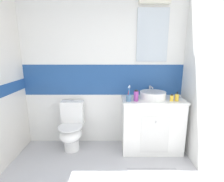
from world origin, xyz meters
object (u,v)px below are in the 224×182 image
at_px(sink_basin, 153,95).
at_px(soap_dispenser, 177,98).
at_px(toothbrush_cup, 129,98).
at_px(mouthwash_bottle, 136,96).
at_px(toilet, 72,128).
at_px(perfume_flask_small, 172,98).

height_order(sink_basin, soap_dispenser, sink_basin).
bearing_deg(sink_basin, toothbrush_cup, -158.60).
distance_m(soap_dispenser, mouthwash_bottle, 0.59).
relative_size(sink_basin, soap_dispenser, 3.10).
height_order(toilet, soap_dispenser, soap_dispenser).
bearing_deg(perfume_flask_small, toothbrush_cup, 179.99).
bearing_deg(toilet, toothbrush_cup, -9.13).
bearing_deg(sink_basin, perfume_flask_small, -31.93).
height_order(toothbrush_cup, soap_dispenser, toothbrush_cup).
distance_m(mouthwash_bottle, perfume_flask_small, 0.52).
distance_m(toothbrush_cup, mouthwash_bottle, 0.11).
height_order(sink_basin, toilet, sink_basin).
xyz_separation_m(sink_basin, mouthwash_bottle, (-0.28, -0.14, 0.02)).
bearing_deg(perfume_flask_small, sink_basin, 148.07).
relative_size(sink_basin, mouthwash_bottle, 2.63).
xyz_separation_m(soap_dispenser, perfume_flask_small, (-0.08, -0.01, -0.00)).
height_order(mouthwash_bottle, perfume_flask_small, mouthwash_bottle).
xyz_separation_m(toilet, mouthwash_bottle, (1.00, -0.14, 0.57)).
xyz_separation_m(toothbrush_cup, mouthwash_bottle, (0.11, 0.01, 0.02)).
relative_size(toothbrush_cup, soap_dispenser, 1.65).
height_order(toothbrush_cup, mouthwash_bottle, toothbrush_cup).
bearing_deg(toothbrush_cup, mouthwash_bottle, 4.12).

